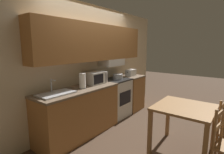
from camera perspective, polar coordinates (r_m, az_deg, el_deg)
The scene contains 11 objects.
ground_plane at distance 4.19m, azimuth -6.50°, elevation -13.73°, with size 16.00×16.00×0.00m, color #4C3828.
wall_back at distance 3.80m, azimuth -6.04°, elevation 7.44°, with size 5.35×0.38×2.55m.
lower_counter_main at distance 3.41m, azimuth -10.65°, elevation -11.23°, with size 1.69×0.60×0.91m.
lower_counter_right_stub at distance 4.75m, azimuth 5.90°, elevation -4.99°, with size 0.61×0.60×0.91m.
stove_range at distance 4.24m, azimuth 1.20°, elevation -6.77°, with size 0.65×0.56×0.91m.
cooking_pot at distance 4.14m, azimuth 1.86°, elevation 0.24°, with size 0.32×0.24×0.13m.
microwave at distance 3.68m, azimuth -5.63°, elevation -0.19°, with size 0.45×0.35×0.24m.
toaster at distance 4.63m, azimuth 6.11°, elevation 1.45°, with size 0.30×0.18×0.17m.
sink_basin at distance 2.99m, azimuth -17.71°, elevation -5.10°, with size 0.59×0.35×0.24m.
paper_towel_roll at distance 3.27m, azimuth -9.68°, elevation -1.26°, with size 0.14×0.14×0.28m.
dining_table at distance 2.98m, azimuth 22.47°, elevation -11.01°, with size 0.85×0.83×0.77m.
Camera 1 is at (-2.74, -2.68, 1.68)m, focal length 28.00 mm.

